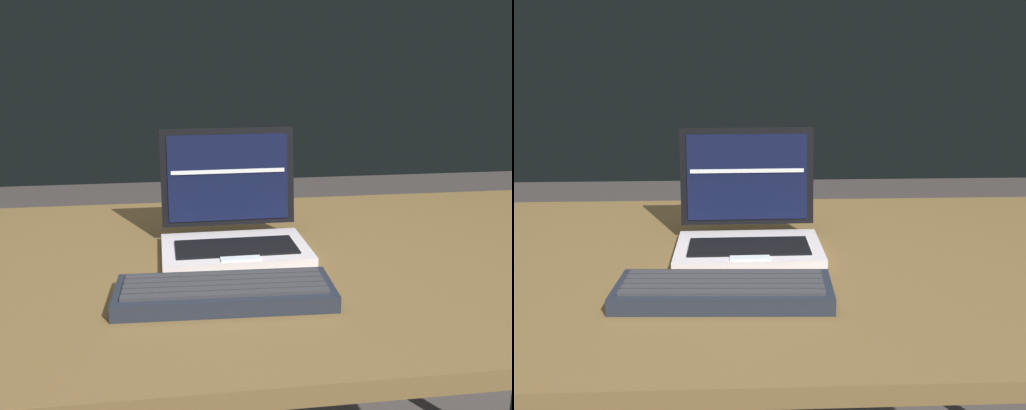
{
  "view_description": "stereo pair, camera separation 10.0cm",
  "coord_description": "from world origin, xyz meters",
  "views": [
    {
      "loc": [
        -0.09,
        -0.94,
        1.06
      ],
      "look_at": [
        0.05,
        0.03,
        0.81
      ],
      "focal_mm": 42.35,
      "sensor_mm": 36.0,
      "label": 1
    },
    {
      "loc": [
        0.01,
        -0.95,
        1.06
      ],
      "look_at": [
        0.05,
        0.03,
        0.81
      ],
      "focal_mm": 42.35,
      "sensor_mm": 36.0,
      "label": 2
    }
  ],
  "objects": [
    {
      "name": "external_keyboard",
      "position": [
        -0.02,
        -0.17,
        0.74
      ],
      "size": [
        0.3,
        0.13,
        0.03
      ],
      "color": "#212733",
      "rests_on": "desk"
    },
    {
      "name": "desk",
      "position": [
        0.0,
        0.0,
        0.66
      ],
      "size": [
        1.7,
        0.79,
        0.73
      ],
      "color": "brown",
      "rests_on": "ground"
    },
    {
      "name": "laptop_front",
      "position": [
        0.02,
        0.05,
        0.77
      ],
      "size": [
        0.25,
        0.2,
        0.2
      ],
      "color": "silver",
      "rests_on": "desk"
    }
  ]
}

